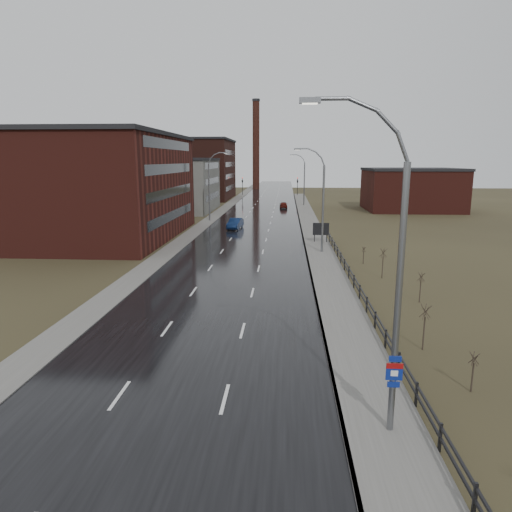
# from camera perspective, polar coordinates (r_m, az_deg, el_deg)

# --- Properties ---
(ground) EXTENTS (320.00, 320.00, 0.00)m
(ground) POSITION_cam_1_polar(r_m,az_deg,el_deg) (17.65, -13.90, -23.22)
(ground) COLOR #2D2819
(ground) RESTS_ON ground
(road) EXTENTS (14.00, 300.00, 0.06)m
(road) POSITION_cam_1_polar(r_m,az_deg,el_deg) (74.52, 0.04, 4.15)
(road) COLOR black
(road) RESTS_ON ground
(sidewalk_right) EXTENTS (3.20, 180.00, 0.18)m
(sidewalk_right) POSITION_cam_1_polar(r_m,az_deg,el_deg) (49.84, 8.07, 0.23)
(sidewalk_right) COLOR #595651
(sidewalk_right) RESTS_ON ground
(curb_right) EXTENTS (0.16, 180.00, 0.18)m
(curb_right) POSITION_cam_1_polar(r_m,az_deg,el_deg) (49.75, 6.32, 0.26)
(curb_right) COLOR slate
(curb_right) RESTS_ON ground
(sidewalk_left) EXTENTS (2.40, 260.00, 0.12)m
(sidewalk_left) POSITION_cam_1_polar(r_m,az_deg,el_deg) (75.49, -6.19, 4.21)
(sidewalk_left) COLOR #595651
(sidewalk_left) RESTS_ON ground
(warehouse_near) EXTENTS (22.44, 28.56, 13.50)m
(warehouse_near) POSITION_cam_1_polar(r_m,az_deg,el_deg) (64.19, -20.14, 8.23)
(warehouse_near) COLOR #471914
(warehouse_near) RESTS_ON ground
(warehouse_mid) EXTENTS (16.32, 20.40, 10.50)m
(warehouse_mid) POSITION_cam_1_polar(r_m,az_deg,el_deg) (94.60, -10.30, 8.79)
(warehouse_mid) COLOR slate
(warehouse_mid) RESTS_ON ground
(warehouse_far) EXTENTS (26.52, 24.48, 15.50)m
(warehouse_far) POSITION_cam_1_polar(r_m,az_deg,el_deg) (124.84, -9.25, 10.68)
(warehouse_far) COLOR #331611
(warehouse_far) RESTS_ON ground
(building_right) EXTENTS (18.36, 16.32, 8.50)m
(building_right) POSITION_cam_1_polar(r_m,az_deg,el_deg) (99.19, 18.85, 7.91)
(building_right) COLOR #471914
(building_right) RESTS_ON ground
(smokestack) EXTENTS (2.70, 2.70, 30.70)m
(smokestack) POSITION_cam_1_polar(r_m,az_deg,el_deg) (164.13, 0.00, 13.78)
(smokestack) COLOR #331611
(smokestack) RESTS_ON ground
(streetlight_main) EXTENTS (3.91, 0.29, 12.11)m
(streetlight_main) POSITION_cam_1_polar(r_m,az_deg,el_deg) (16.59, 16.44, -2.53)
(streetlight_main) COLOR slate
(streetlight_main) RESTS_ON ground
(streetlight_right_mid) EXTENTS (3.36, 0.28, 11.35)m
(streetlight_right_mid) POSITION_cam_1_polar(r_m,az_deg,el_deg) (50.00, 8.06, 6.93)
(streetlight_right_mid) COLOR slate
(streetlight_right_mid) RESTS_ON ground
(streetlight_left) EXTENTS (3.36, 0.28, 11.35)m
(streetlight_left) POSITION_cam_1_polar(r_m,az_deg,el_deg) (76.83, -5.66, 8.68)
(streetlight_left) COLOR slate
(streetlight_left) RESTS_ON ground
(streetlight_right_far) EXTENTS (3.36, 0.28, 11.35)m
(streetlight_right_far) POSITION_cam_1_polar(r_m,az_deg,el_deg) (103.84, 5.89, 9.49)
(streetlight_right_far) COLOR slate
(streetlight_right_far) RESTS_ON ground
(guardrail) EXTENTS (0.10, 53.05, 1.10)m
(guardrail) POSITION_cam_1_polar(r_m,az_deg,el_deg) (33.78, 13.02, -4.48)
(guardrail) COLOR black
(guardrail) RESTS_ON ground
(shrub_b) EXTENTS (0.44, 0.47, 1.84)m
(shrub_b) POSITION_cam_1_polar(r_m,az_deg,el_deg) (22.73, 25.48, -12.86)
(shrub_b) COLOR #382D23
(shrub_b) RESTS_ON ground
(shrub_c) EXTENTS (0.60, 0.63, 2.53)m
(shrub_c) POSITION_cam_1_polar(r_m,az_deg,el_deg) (26.30, 20.29, -8.21)
(shrub_c) COLOR #382D23
(shrub_c) RESTS_ON ground
(shrub_d) EXTENTS (0.53, 0.56, 2.23)m
(shrub_d) POSITION_cam_1_polar(r_m,az_deg,el_deg) (34.77, 19.87, -3.62)
(shrub_d) COLOR #382D23
(shrub_d) RESTS_ON ground
(shrub_e) EXTENTS (0.62, 0.66, 2.64)m
(shrub_e) POSITION_cam_1_polar(r_m,az_deg,el_deg) (40.87, 15.57, -0.78)
(shrub_e) COLOR #382D23
(shrub_e) RESTS_ON ground
(shrub_f) EXTENTS (0.42, 0.44, 1.72)m
(shrub_f) POSITION_cam_1_polar(r_m,az_deg,el_deg) (46.20, 13.29, 0.15)
(shrub_f) COLOR #382D23
(shrub_f) RESTS_ON ground
(billboard) EXTENTS (1.98, 0.17, 2.56)m
(billboard) POSITION_cam_1_polar(r_m,az_deg,el_deg) (56.50, 8.11, 3.28)
(billboard) COLOR black
(billboard) RESTS_ON ground
(traffic_light_left) EXTENTS (0.58, 2.73, 5.30)m
(traffic_light_left) POSITION_cam_1_polar(r_m,az_deg,el_deg) (134.41, -1.72, 9.55)
(traffic_light_left) COLOR black
(traffic_light_left) RESTS_ON ground
(traffic_light_right) EXTENTS (0.58, 2.73, 5.30)m
(traffic_light_right) POSITION_cam_1_polar(r_m,az_deg,el_deg) (133.83, 5.21, 9.50)
(traffic_light_right) COLOR black
(traffic_light_right) RESTS_ON ground
(car_near) EXTENTS (2.18, 4.92, 1.57)m
(car_near) POSITION_cam_1_polar(r_m,az_deg,el_deg) (68.04, -2.62, 4.04)
(car_near) COLOR #0D1F45
(car_near) RESTS_ON ground
(car_far) EXTENTS (1.75, 4.08, 1.37)m
(car_far) POSITION_cam_1_polar(r_m,az_deg,el_deg) (97.83, 3.46, 6.37)
(car_far) COLOR #4C120C
(car_far) RESTS_ON ground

